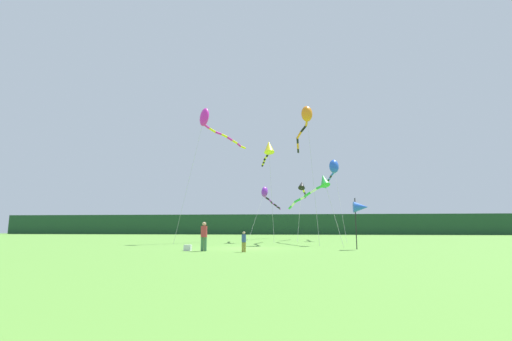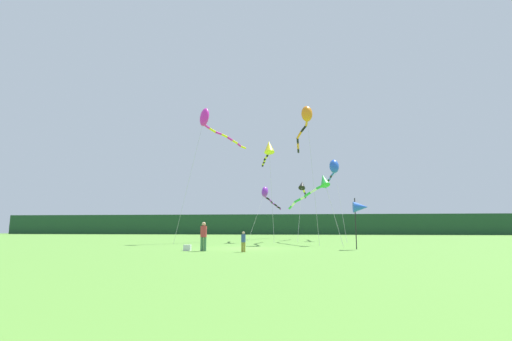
{
  "view_description": "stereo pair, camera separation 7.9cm",
  "coord_description": "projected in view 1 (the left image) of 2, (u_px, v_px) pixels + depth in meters",
  "views": [
    {
      "loc": [
        3.25,
        -23.99,
        1.37
      ],
      "look_at": [
        0.0,
        6.0,
        6.06
      ],
      "focal_mm": 25.56,
      "sensor_mm": 36.0,
      "label": 1
    },
    {
      "loc": [
        3.33,
        -23.99,
        1.37
      ],
      "look_at": [
        0.0,
        6.0,
        6.06
      ],
      "focal_mm": 25.56,
      "sensor_mm": 36.0,
      "label": 2
    }
  ],
  "objects": [
    {
      "name": "ground_plane",
      "position": [
        246.0,
        248.0,
        23.71
      ],
      "size": [
        120.0,
        120.0,
        0.0
      ],
      "primitive_type": "plane",
      "color": "#5B9338"
    },
    {
      "name": "distant_treeline",
      "position": [
        278.0,
        224.0,
        68.2
      ],
      "size": [
        108.0,
        2.26,
        3.71
      ],
      "primitive_type": "cube",
      "color": "#1E4228",
      "rests_on": "ground"
    },
    {
      "name": "person_adult",
      "position": [
        204.0,
        235.0,
        21.04
      ],
      "size": [
        0.37,
        0.37,
        1.66
      ],
      "color": "#3F724C",
      "rests_on": "ground"
    },
    {
      "name": "person_child",
      "position": [
        244.0,
        241.0,
        20.23
      ],
      "size": [
        0.25,
        0.25,
        1.12
      ],
      "color": "olive",
      "rests_on": "ground"
    },
    {
      "name": "cooler_box",
      "position": [
        188.0,
        248.0,
        21.21
      ],
      "size": [
        0.41,
        0.31,
        0.35
      ],
      "primitive_type": "cube",
      "color": "silver",
      "rests_on": "ground"
    },
    {
      "name": "banner_flag_pole",
      "position": [
        361.0,
        207.0,
        22.86
      ],
      "size": [
        0.9,
        0.7,
        3.18
      ],
      "color": "black",
      "rests_on": "ground"
    },
    {
      "name": "kite_magenta",
      "position": [
        208.0,
        121.0,
        33.59
      ],
      "size": [
        4.87,
        7.49,
        12.22
      ],
      "color": "#B2B2B2",
      "rests_on": "ground"
    },
    {
      "name": "kite_yellow",
      "position": [
        269.0,
        148.0,
        35.56
      ],
      "size": [
        1.69,
        6.05,
        9.82
      ],
      "color": "#B2B2B2",
      "rests_on": "ground"
    },
    {
      "name": "kite_purple",
      "position": [
        267.0,
        195.0,
        42.27
      ],
      "size": [
        2.93,
        10.0,
        6.13
      ],
      "color": "#B2B2B2",
      "rests_on": "ground"
    },
    {
      "name": "kite_black",
      "position": [
        302.0,
        187.0,
        39.73
      ],
      "size": [
        1.14,
        7.42,
        6.51
      ],
      "color": "#B2B2B2",
      "rests_on": "ground"
    },
    {
      "name": "kite_green",
      "position": [
        316.0,
        187.0,
        29.52
      ],
      "size": [
        3.97,
        8.87,
        5.6
      ],
      "color": "#B2B2B2",
      "rests_on": "ground"
    },
    {
      "name": "kite_blue",
      "position": [
        333.0,
        168.0,
        38.4
      ],
      "size": [
        1.24,
        9.98,
        8.53
      ],
      "color": "#B2B2B2",
      "rests_on": "ground"
    },
    {
      "name": "kite_orange",
      "position": [
        306.0,
        118.0,
        32.22
      ],
      "size": [
        1.57,
        9.4,
        11.91
      ],
      "color": "#B2B2B2",
      "rests_on": "ground"
    }
  ]
}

